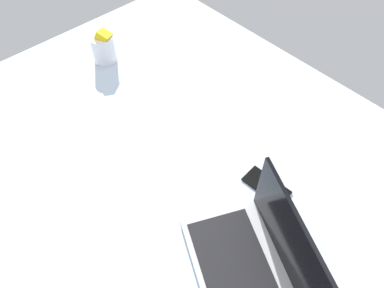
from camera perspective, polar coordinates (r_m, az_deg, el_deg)
The scene contains 4 objects.
bed_mattress at distance 119.26cm, azimuth -0.91°, elevation -6.69°, with size 180.00×140.00×18.00cm, color silver.
laptop at distance 95.52cm, azimuth 9.66°, elevation -17.60°, with size 39.73×35.09×23.00cm.
snack_cup at distance 148.87cm, azimuth -13.94°, elevation 14.70°, with size 9.02×9.06×14.23cm.
cell_phone at distance 110.54cm, azimuth 11.83°, elevation -6.58°, with size 6.80×14.00×0.80cm, color black.
Camera 1 is at (46.91, -40.31, 110.97)cm, focal length 33.32 mm.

